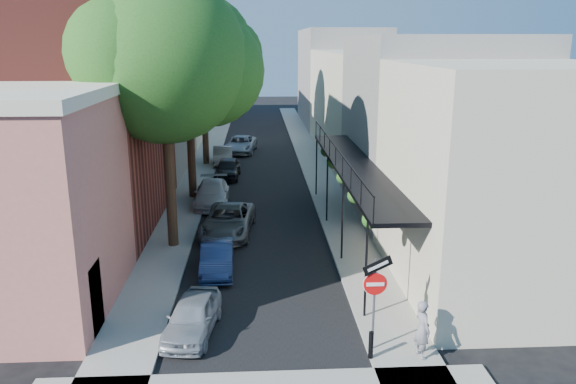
{
  "coord_description": "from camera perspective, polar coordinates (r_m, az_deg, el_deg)",
  "views": [
    {
      "loc": [
        -0.09,
        -13.34,
        8.68
      ],
      "look_at": [
        1.14,
        8.6,
        2.8
      ],
      "focal_mm": 35.0,
      "sensor_mm": 36.0,
      "label": 1
    }
  ],
  "objects": [
    {
      "name": "parked_car_f",
      "position": [
        41.2,
        -6.65,
        3.64
      ],
      "size": [
        1.58,
        3.99,
        1.29
      ],
      "primitive_type": "imported",
      "rotation": [
        0.0,
        0.0,
        0.06
      ],
      "color": "#6D655C",
      "rests_on": "ground"
    },
    {
      "name": "parked_car_b",
      "position": [
        22.1,
        -7.23,
        -6.65
      ],
      "size": [
        1.34,
        3.55,
        1.16
      ],
      "primitive_type": "imported",
      "rotation": [
        0.0,
        0.0,
        0.03
      ],
      "color": "#172448",
      "rests_on": "ground"
    },
    {
      "name": "buildings_left",
      "position": [
        43.26,
        -15.7,
        9.47
      ],
      "size": [
        10.1,
        59.1,
        12.0
      ],
      "color": "#AF625A",
      "rests_on": "ground"
    },
    {
      "name": "oak_near",
      "position": [
        23.84,
        -11.39,
        12.77
      ],
      "size": [
        7.48,
        6.8,
        11.42
      ],
      "color": "#382816",
      "rests_on": "ground"
    },
    {
      "name": "sidewalk_right",
      "position": [
        44.38,
        2.15,
        3.77
      ],
      "size": [
        2.0,
        64.0,
        0.12
      ],
      "primitive_type": "cube",
      "color": "gray",
      "rests_on": "ground"
    },
    {
      "name": "road_surface",
      "position": [
        44.2,
        -3.03,
        3.64
      ],
      "size": [
        6.0,
        64.0,
        0.01
      ],
      "primitive_type": "cube",
      "color": "black",
      "rests_on": "ground"
    },
    {
      "name": "sign_post",
      "position": [
        16.11,
        8.85,
        -9.57
      ],
      "size": [
        0.89,
        0.17,
        2.99
      ],
      "color": "#595B60",
      "rests_on": "ground"
    },
    {
      "name": "bollard",
      "position": [
        16.36,
        8.42,
        -15.12
      ],
      "size": [
        0.14,
        0.14,
        0.8
      ],
      "primitive_type": "cylinder",
      "color": "black",
      "rests_on": "sidewalk_right"
    },
    {
      "name": "oak_far",
      "position": [
        40.74,
        -8.05,
        14.25
      ],
      "size": [
        7.7,
        7.0,
        11.9
      ],
      "color": "#382816",
      "rests_on": "ground"
    },
    {
      "name": "parked_car_e",
      "position": [
        37.09,
        -6.16,
        2.4
      ],
      "size": [
        1.69,
        3.89,
        1.3
      ],
      "primitive_type": "imported",
      "rotation": [
        0.0,
        0.0,
        -0.04
      ],
      "color": "black",
      "rests_on": "ground"
    },
    {
      "name": "parked_car_g",
      "position": [
        45.72,
        -4.81,
        4.84
      ],
      "size": [
        2.77,
        5.02,
        1.33
      ],
      "primitive_type": "imported",
      "rotation": [
        0.0,
        0.0,
        -0.12
      ],
      "color": "#8E95A0",
      "rests_on": "ground"
    },
    {
      "name": "pedestrian",
      "position": [
        16.48,
        13.48,
        -13.38
      ],
      "size": [
        0.55,
        0.7,
        1.69
      ],
      "primitive_type": "imported",
      "rotation": [
        0.0,
        0.0,
        1.82
      ],
      "color": "slate",
      "rests_on": "sidewalk_right"
    },
    {
      "name": "parked_car_d",
      "position": [
        31.02,
        -7.73,
        -0.16
      ],
      "size": [
        1.86,
        4.49,
        1.3
      ],
      "primitive_type": "imported",
      "rotation": [
        0.0,
        0.0,
        0.01
      ],
      "color": "silver",
      "rests_on": "ground"
    },
    {
      "name": "ground",
      "position": [
        15.92,
        -2.48,
        -18.09
      ],
      "size": [
        160.0,
        160.0,
        0.0
      ],
      "primitive_type": "plane",
      "color": "black",
      "rests_on": "ground"
    },
    {
      "name": "oak_mid",
      "position": [
        31.79,
        -9.41,
        11.86
      ],
      "size": [
        6.6,
        6.0,
        10.2
      ],
      "color": "#382816",
      "rests_on": "ground"
    },
    {
      "name": "parked_car_a",
      "position": [
        17.8,
        -9.68,
        -12.33
      ],
      "size": [
        1.81,
        3.55,
        1.16
      ],
      "primitive_type": "imported",
      "rotation": [
        0.0,
        0.0,
        -0.14
      ],
      "color": "#8F959E",
      "rests_on": "ground"
    },
    {
      "name": "buildings_right",
      "position": [
        43.99,
        8.85,
        9.26
      ],
      "size": [
        9.8,
        55.0,
        10.0
      ],
      "color": "beige",
      "rests_on": "ground"
    },
    {
      "name": "parked_car_c",
      "position": [
        26.23,
        -6.1,
        -2.9
      ],
      "size": [
        2.67,
        4.97,
        1.33
      ],
      "primitive_type": "imported",
      "rotation": [
        0.0,
        0.0,
        -0.1
      ],
      "color": "#4F5256",
      "rests_on": "ground"
    },
    {
      "name": "sidewalk_left",
      "position": [
        44.36,
        -8.21,
        3.63
      ],
      "size": [
        2.0,
        64.0,
        0.12
      ],
      "primitive_type": "cube",
      "color": "gray",
      "rests_on": "ground"
    }
  ]
}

